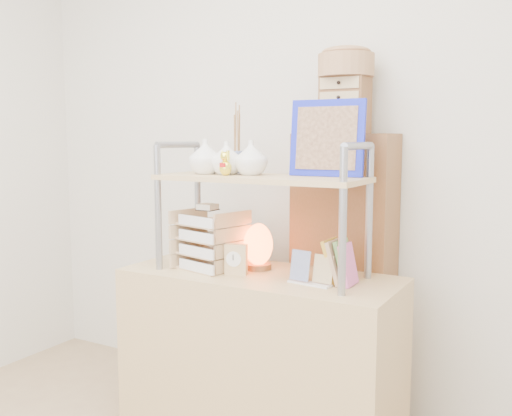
% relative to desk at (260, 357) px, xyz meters
% --- Properties ---
extents(room_shell, '(3.42, 3.41, 2.61)m').
position_rel_desk_xyz_m(room_shell, '(0.00, -0.81, 1.32)').
color(room_shell, silver).
rests_on(room_shell, ground).
extents(desk, '(1.20, 0.50, 0.75)m').
position_rel_desk_xyz_m(desk, '(0.00, 0.00, 0.00)').
color(desk, tan).
rests_on(desk, ground).
extents(cabinet, '(0.45, 0.24, 1.35)m').
position_rel_desk_xyz_m(cabinet, '(0.24, 0.37, 0.30)').
color(cabinet, brown).
rests_on(cabinet, ground).
extents(hutch, '(0.90, 0.34, 0.74)m').
position_rel_desk_xyz_m(hutch, '(-0.03, 0.01, 0.81)').
color(hutch, gray).
rests_on(hutch, desk).
extents(letter_tray, '(0.28, 0.28, 0.29)m').
position_rel_desk_xyz_m(letter_tray, '(-0.24, -0.03, 0.49)').
color(letter_tray, tan).
rests_on(letter_tray, desk).
extents(salt_lamp, '(0.13, 0.13, 0.21)m').
position_rel_desk_xyz_m(salt_lamp, '(-0.05, 0.07, 0.48)').
color(salt_lamp, brown).
rests_on(salt_lamp, desk).
extents(desk_clock, '(0.10, 0.06, 0.13)m').
position_rel_desk_xyz_m(desk_clock, '(-0.08, -0.07, 0.44)').
color(desk_clock, tan).
rests_on(desk_clock, desk).
extents(postcard_stand, '(0.19, 0.07, 0.13)m').
position_rel_desk_xyz_m(postcard_stand, '(0.26, -0.06, 0.41)').
color(postcard_stand, white).
rests_on(postcard_stand, desk).
extents(drawer_chest, '(0.20, 0.16, 0.25)m').
position_rel_desk_xyz_m(drawer_chest, '(0.24, 0.35, 1.10)').
color(drawer_chest, brown).
rests_on(drawer_chest, cabinet).
extents(woven_basket, '(0.25, 0.25, 0.10)m').
position_rel_desk_xyz_m(woven_basket, '(0.24, 0.35, 1.28)').
color(woven_basket, '#996D45').
rests_on(woven_basket, drawer_chest).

